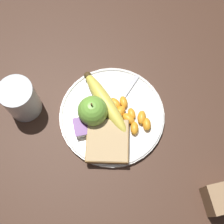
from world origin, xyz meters
TOP-DOWN VIEW (x-y plane):
  - ground_plane at (0.00, 0.00)m, footprint 3.00×3.00m
  - plate at (0.00, 0.00)m, footprint 0.25×0.25m
  - juice_glass at (0.07, 0.20)m, footprint 0.08×0.08m
  - apple at (0.01, 0.04)m, footprint 0.07×0.07m
  - banana at (0.03, 0.01)m, footprint 0.18×0.09m
  - bread_slice at (-0.06, 0.03)m, footprint 0.12×0.12m
  - fork at (0.01, -0.00)m, footprint 0.15×0.15m
  - jam_packet at (-0.02, 0.08)m, footprint 0.04×0.04m
  - orange_segment_0 at (-0.01, -0.05)m, footprint 0.03×0.02m
  - orange_segment_1 at (0.02, -0.01)m, footprint 0.04×0.03m
  - orange_segment_2 at (-0.04, -0.07)m, footprint 0.03×0.02m
  - orange_segment_3 at (0.02, -0.03)m, footprint 0.03×0.02m
  - orange_segment_4 at (-0.05, -0.04)m, footprint 0.03×0.03m
  - orange_segment_5 at (0.00, -0.02)m, footprint 0.04×0.04m
  - orange_segment_6 at (-0.02, -0.04)m, footprint 0.04×0.04m
  - orange_segment_7 at (-0.02, -0.07)m, footprint 0.04×0.03m
  - condiment_caddy at (-0.24, -0.18)m, footprint 0.06×0.06m

SIDE VIEW (x-z plane):
  - ground_plane at x=0.00m, z-range 0.00..0.00m
  - plate at x=0.00m, z-range 0.00..0.02m
  - fork at x=0.01m, z-range 0.01..0.02m
  - orange_segment_0 at x=-0.01m, z-range 0.01..0.03m
  - orange_segment_3 at x=0.02m, z-range 0.01..0.03m
  - orange_segment_4 at x=-0.05m, z-range 0.01..0.03m
  - orange_segment_2 at x=-0.04m, z-range 0.01..0.03m
  - orange_segment_1 at x=0.02m, z-range 0.01..0.03m
  - orange_segment_5 at x=0.00m, z-range 0.01..0.03m
  - orange_segment_6 at x=-0.02m, z-range 0.01..0.03m
  - orange_segment_7 at x=-0.02m, z-range 0.01..0.03m
  - jam_packet at x=-0.02m, z-range 0.01..0.03m
  - bread_slice at x=-0.06m, z-range 0.01..0.03m
  - banana at x=0.03m, z-range 0.01..0.05m
  - condiment_caddy at x=-0.24m, z-range 0.00..0.06m
  - juice_glass at x=0.07m, z-range 0.00..0.10m
  - apple at x=0.01m, z-range 0.01..0.09m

